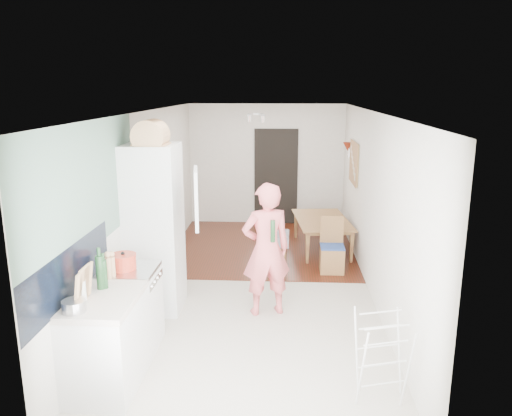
# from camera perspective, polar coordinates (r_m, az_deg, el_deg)

# --- Properties ---
(room_shell) EXTENTS (3.20, 7.00, 2.50)m
(room_shell) POSITION_cam_1_polar(r_m,az_deg,el_deg) (6.97, 0.13, 0.59)
(room_shell) COLOR silver
(room_shell) RESTS_ON ground
(floor) EXTENTS (3.20, 7.00, 0.01)m
(floor) POSITION_cam_1_polar(r_m,az_deg,el_deg) (7.35, 0.13, -8.95)
(floor) COLOR beige
(floor) RESTS_ON ground
(wood_floor_overlay) EXTENTS (3.20, 3.30, 0.01)m
(wood_floor_overlay) POSITION_cam_1_polar(r_m,az_deg,el_deg) (9.08, 0.78, -4.43)
(wood_floor_overlay) COLOR #52180E
(wood_floor_overlay) RESTS_ON room_shell
(sage_wall_panel) EXTENTS (0.02, 3.00, 1.30)m
(sage_wall_panel) POSITION_cam_1_polar(r_m,az_deg,el_deg) (5.26, -18.74, 2.23)
(sage_wall_panel) COLOR slate
(sage_wall_panel) RESTS_ON room_shell
(tile_splashback) EXTENTS (0.02, 1.90, 0.50)m
(tile_splashback) POSITION_cam_1_polar(r_m,az_deg,el_deg) (4.95, -20.41, -7.02)
(tile_splashback) COLOR black
(tile_splashback) RESTS_ON room_shell
(doorway_recess) EXTENTS (0.90, 0.04, 2.00)m
(doorway_recess) POSITION_cam_1_polar(r_m,az_deg,el_deg) (10.42, 2.30, 3.56)
(doorway_recess) COLOR black
(doorway_recess) RESTS_ON room_shell
(base_cabinet) EXTENTS (0.60, 0.90, 0.86)m
(base_cabinet) POSITION_cam_1_polar(r_m,az_deg,el_deg) (5.14, -16.72, -14.75)
(base_cabinet) COLOR silver
(base_cabinet) RESTS_ON room_shell
(worktop) EXTENTS (0.62, 0.92, 0.06)m
(worktop) POSITION_cam_1_polar(r_m,az_deg,el_deg) (4.94, -17.08, -10.04)
(worktop) COLOR beige
(worktop) RESTS_ON room_shell
(range_cooker) EXTENTS (0.60, 0.60, 0.88)m
(range_cooker) POSITION_cam_1_polar(r_m,az_deg,el_deg) (5.77, -14.18, -11.22)
(range_cooker) COLOR silver
(range_cooker) RESTS_ON room_shell
(cooker_top) EXTENTS (0.60, 0.60, 0.04)m
(cooker_top) POSITION_cam_1_polar(r_m,az_deg,el_deg) (5.59, -14.46, -6.93)
(cooker_top) COLOR #B7B7B9
(cooker_top) RESTS_ON room_shell
(fridge_housing) EXTENTS (0.66, 0.66, 2.15)m
(fridge_housing) POSITION_cam_1_polar(r_m,az_deg,el_deg) (6.46, -11.59, -2.35)
(fridge_housing) COLOR silver
(fridge_housing) RESTS_ON room_shell
(fridge_door) EXTENTS (0.14, 0.56, 0.70)m
(fridge_door) POSITION_cam_1_polar(r_m,az_deg,el_deg) (5.93, -6.83, 1.13)
(fridge_door) COLOR silver
(fridge_door) RESTS_ON room_shell
(fridge_interior) EXTENTS (0.02, 0.52, 0.66)m
(fridge_interior) POSITION_cam_1_polar(r_m,az_deg,el_deg) (6.27, -9.06, 1.76)
(fridge_interior) COLOR white
(fridge_interior) RESTS_ON room_shell
(pinboard) EXTENTS (0.03, 0.90, 0.70)m
(pinboard) POSITION_cam_1_polar(r_m,az_deg,el_deg) (8.85, 11.14, 5.12)
(pinboard) COLOR tan
(pinboard) RESTS_ON room_shell
(pinboard_frame) EXTENTS (0.00, 0.94, 0.74)m
(pinboard_frame) POSITION_cam_1_polar(r_m,az_deg,el_deg) (8.85, 11.04, 5.12)
(pinboard_frame) COLOR olive
(pinboard_frame) RESTS_ON room_shell
(wall_sconce) EXTENTS (0.18, 0.18, 0.16)m
(wall_sconce) POSITION_cam_1_polar(r_m,az_deg,el_deg) (9.46, 10.44, 6.91)
(wall_sconce) COLOR maroon
(wall_sconce) RESTS_ON room_shell
(person) EXTENTS (0.85, 0.68, 2.01)m
(person) POSITION_cam_1_polar(r_m,az_deg,el_deg) (6.20, 1.18, -3.42)
(person) COLOR #E56468
(person) RESTS_ON floor
(dining_table) EXTENTS (0.90, 1.43, 0.48)m
(dining_table) POSITION_cam_1_polar(r_m,az_deg,el_deg) (8.94, 7.70, -3.29)
(dining_table) COLOR olive
(dining_table) RESTS_ON floor
(dining_chair) EXTENTS (0.37, 0.37, 0.86)m
(dining_chair) POSITION_cam_1_polar(r_m,az_deg,el_deg) (7.84, 8.71, -4.29)
(dining_chair) COLOR olive
(dining_chair) RESTS_ON floor
(stool) EXTENTS (0.31, 0.31, 0.38)m
(stool) POSITION_cam_1_polar(r_m,az_deg,el_deg) (8.08, 2.42, -5.38)
(stool) COLOR olive
(stool) RESTS_ON floor
(grey_drape) EXTENTS (0.43, 0.43, 0.19)m
(grey_drape) POSITION_cam_1_polar(r_m,az_deg,el_deg) (7.96, 2.26, -3.50)
(grey_drape) COLOR gray
(grey_drape) RESTS_ON stool
(drying_rack) EXTENTS (0.51, 0.48, 0.82)m
(drying_rack) POSITION_cam_1_polar(r_m,az_deg,el_deg) (4.90, 14.13, -16.35)
(drying_rack) COLOR silver
(drying_rack) RESTS_ON floor
(bread_bin) EXTENTS (0.49, 0.48, 0.22)m
(bread_bin) POSITION_cam_1_polar(r_m,az_deg,el_deg) (6.14, -11.94, 8.06)
(bread_bin) COLOR tan
(bread_bin) RESTS_ON fridge_housing
(red_casserole) EXTENTS (0.31, 0.31, 0.17)m
(red_casserole) POSITION_cam_1_polar(r_m,az_deg,el_deg) (5.56, -14.93, -5.95)
(red_casserole) COLOR red
(red_casserole) RESTS_ON cooker_top
(steel_pan) EXTENTS (0.22, 0.22, 0.10)m
(steel_pan) POSITION_cam_1_polar(r_m,az_deg,el_deg) (4.70, -20.07, -10.48)
(steel_pan) COLOR #B7B7B9
(steel_pan) RESTS_ON worktop
(held_bottle) EXTENTS (0.06, 0.06, 0.27)m
(held_bottle) POSITION_cam_1_polar(r_m,az_deg,el_deg) (5.99, 1.93, -2.65)
(held_bottle) COLOR #1C3F1F
(held_bottle) RESTS_ON person
(bottle_a) EXTENTS (0.08, 0.08, 0.33)m
(bottle_a) POSITION_cam_1_polar(r_m,az_deg,el_deg) (5.07, -17.38, -7.05)
(bottle_a) COLOR #1C3F1F
(bottle_a) RESTS_ON worktop
(bottle_b) EXTENTS (0.08, 0.08, 0.28)m
(bottle_b) POSITION_cam_1_polar(r_m,az_deg,el_deg) (5.08, -16.98, -7.26)
(bottle_b) COLOR #1C3F1F
(bottle_b) RESTS_ON worktop
(bottle_c) EXTENTS (0.11, 0.11, 0.22)m
(bottle_c) POSITION_cam_1_polar(r_m,az_deg,el_deg) (4.82, -19.33, -9.07)
(bottle_c) COLOR beige
(bottle_c) RESTS_ON worktop
(pepper_mill_front) EXTENTS (0.07, 0.07, 0.21)m
(pepper_mill_front) POSITION_cam_1_polar(r_m,az_deg,el_deg) (5.38, -16.09, -6.45)
(pepper_mill_front) COLOR tan
(pepper_mill_front) RESTS_ON worktop
(pepper_mill_back) EXTENTS (0.07, 0.07, 0.23)m
(pepper_mill_back) POSITION_cam_1_polar(r_m,az_deg,el_deg) (5.32, -16.52, -6.60)
(pepper_mill_back) COLOR tan
(pepper_mill_back) RESTS_ON worktop
(chopping_boards) EXTENTS (0.08, 0.26, 0.34)m
(chopping_boards) POSITION_cam_1_polar(r_m,az_deg,el_deg) (4.80, -19.12, -8.30)
(chopping_boards) COLOR tan
(chopping_boards) RESTS_ON worktop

